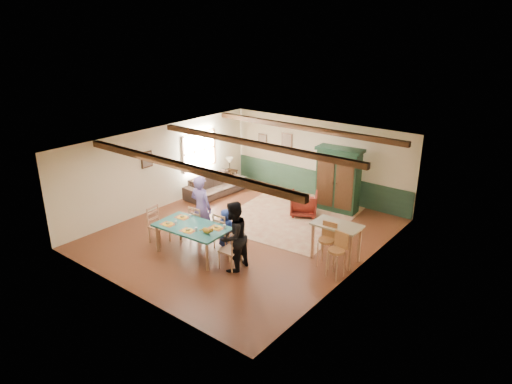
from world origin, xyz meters
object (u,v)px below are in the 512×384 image
Objects in this scene: armoire at (338,180)px; sofa at (215,185)px; person_woman at (233,236)px; counter_table at (336,242)px; bar_stool_right at (336,256)px; cat at (207,230)px; end_table at (230,177)px; person_man at (201,208)px; person_child at (226,228)px; dining_chair_far_right at (224,230)px; dining_chair_end_right at (230,249)px; dining_table at (193,240)px; bar_stool_left at (326,245)px; armchair at (304,204)px; dining_chair_far_left at (200,223)px; table_lamp at (230,164)px; dining_chair_end_left at (159,225)px.

armoire is 4.40m from sofa.
counter_table is at bearing 134.82° from person_woman.
person_woman is at bearing -142.63° from bar_stool_right.
cat reaches higher than end_table.
person_man is 1.54× the size of counter_table.
dining_chair_far_right is at bearing 90.00° from person_child.
person_man is 0.81× the size of sofa.
armoire reaches higher than sofa.
person_child is at bearing -130.36° from sofa.
dining_chair_end_right is 0.77m from cat.
cat is at bearing -6.74° from dining_table.
dining_chair_end_right is 0.90× the size of bar_stool_left.
dining_table is at bearing -90.00° from person_woman.
sofa is (-3.87, 3.59, -0.18)m from dining_chair_end_right.
end_table is 0.49× the size of bar_stool_right.
armchair is at bearing -116.22° from person_man.
dining_chair_far_left is at bearing 122.62° from dining_table.
dining_chair_end_right is (0.86, -0.73, 0.00)m from dining_chair_far_right.
counter_table is 1.07× the size of bar_stool_right.
person_woman reaches higher than dining_chair_far_right.
person_man reaches higher than dining_chair_end_right.
dining_chair_end_right is 2.72m from counter_table.
person_man is 3.71× the size of table_lamp.
person_child is 5.13m from end_table.
cat is (1.85, 0.01, 0.40)m from dining_chair_end_left.
table_lamp is (0.00, 0.00, 0.53)m from end_table.
dining_chair_far_right is at bearing -163.07° from bar_stool_right.
armchair is (0.47, 3.26, -0.14)m from dining_chair_far_right.
cat reaches higher than armchair.
dining_table is 1.72× the size of bar_stool_right.
dining_chair_far_left is at bearing -58.86° from table_lamp.
armoire is 4.43m from table_lamp.
bar_stool_right is at bearing 105.25° from armchair.
dining_table is 1.10m from person_man.
armchair is 3.50m from sofa.
dining_chair_far_left is at bearing 139.20° from cat.
dining_table is 5.31m from armoire.
dining_chair_end_left is at bearing -176.43° from dining_table.
dining_chair_end_left is (-0.76, -0.83, 0.00)m from dining_chair_far_left.
dining_chair_far_right is 3.17m from bar_stool_right.
end_table is 6.78m from bar_stool_left.
armchair is (0.48, 3.17, -0.17)m from person_child.
dining_chair_far_right is (0.87, 0.05, 0.00)m from dining_chair_far_left.
dining_chair_far_left is 0.90× the size of bar_stool_left.
table_lamp is at bearing 121.37° from dining_table.
dining_chair_far_right is 0.91× the size of bar_stool_right.
armchair is at bearing -81.15° from sofa.
person_child is 3.16m from bar_stool_right.
person_child is at bearing -49.77° from end_table.
armchair is (1.35, 3.22, -0.56)m from person_man.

